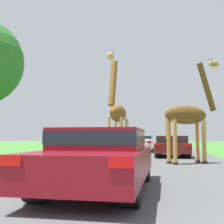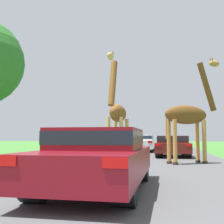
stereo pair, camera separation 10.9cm
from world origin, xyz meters
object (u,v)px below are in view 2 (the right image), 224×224
at_px(giraffe_companion, 189,115).
at_px(car_queue_right, 143,143).
at_px(giraffe_near_road, 117,114).
at_px(car_queue_left, 142,142).
at_px(car_lead_maroon, 98,156).
at_px(car_far_ahead, 173,145).
at_px(sign_post, 81,138).

distance_m(giraffe_companion, car_queue_right, 10.52).
bearing_deg(giraffe_companion, car_queue_right, 165.34).
bearing_deg(giraffe_near_road, car_queue_left, -86.38).
relative_size(giraffe_companion, car_queue_left, 1.17).
xyz_separation_m(giraffe_near_road, car_lead_maroon, (0.67, -6.21, -1.46)).
distance_m(car_far_ahead, sign_post, 5.95).
height_order(giraffe_near_road, car_lead_maroon, giraffe_near_road).
height_order(car_far_ahead, sign_post, sign_post).
height_order(giraffe_near_road, car_queue_right, giraffe_near_road).
relative_size(car_lead_maroon, car_far_ahead, 1.11).
bearing_deg(sign_post, giraffe_companion, -37.64).
height_order(car_queue_right, car_queue_left, car_queue_right).
bearing_deg(car_far_ahead, giraffe_companion, -81.63).
bearing_deg(car_queue_right, car_queue_left, 95.92).
bearing_deg(car_far_ahead, car_queue_right, 112.33).
bearing_deg(giraffe_near_road, car_lead_maroon, 98.43).
relative_size(giraffe_near_road, car_far_ahead, 1.12).
bearing_deg(car_lead_maroon, sign_post, 109.11).
height_order(giraffe_near_road, car_far_ahead, giraffe_near_road).
bearing_deg(car_far_ahead, giraffe_near_road, -115.78).
distance_m(car_queue_left, sign_post, 11.37).
relative_size(car_queue_right, car_queue_left, 1.12).
bearing_deg(car_lead_maroon, car_queue_right, 91.48).
xyz_separation_m(giraffe_companion, car_queue_left, (-3.53, 16.03, -1.42)).
distance_m(giraffe_companion, car_queue_left, 16.47).
relative_size(car_queue_left, car_far_ahead, 1.00).
xyz_separation_m(giraffe_near_road, car_queue_left, (-0.39, 16.60, -1.48)).
xyz_separation_m(car_queue_left, sign_post, (-3.05, -10.95, 0.39)).
bearing_deg(car_queue_left, car_lead_maroon, -87.35).
bearing_deg(giraffe_companion, sign_post, -158.51).
bearing_deg(car_queue_right, car_lead_maroon, -88.52).
distance_m(giraffe_near_road, car_queue_left, 16.67).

